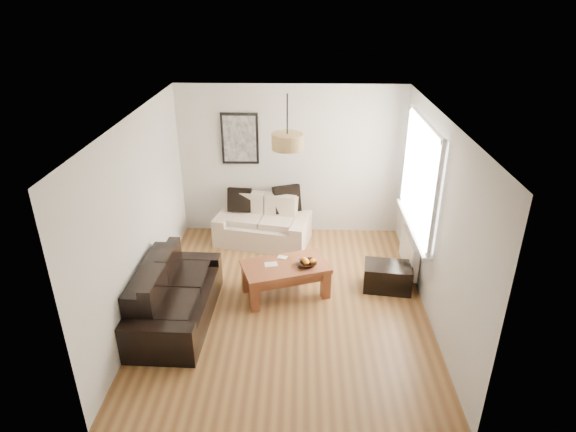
{
  "coord_description": "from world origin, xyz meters",
  "views": [
    {
      "loc": [
        0.18,
        -5.61,
        4.0
      ],
      "look_at": [
        0.0,
        0.6,
        1.05
      ],
      "focal_mm": 30.27,
      "sensor_mm": 36.0,
      "label": 1
    }
  ],
  "objects_px": {
    "coffee_table": "(285,279)",
    "loveseat_cream": "(263,221)",
    "sofa_leather": "(175,294)",
    "ottoman": "(388,277)"
  },
  "relations": [
    {
      "from": "loveseat_cream",
      "to": "ottoman",
      "type": "distance_m",
      "value": 2.37
    },
    {
      "from": "sofa_leather",
      "to": "coffee_table",
      "type": "height_order",
      "value": "sofa_leather"
    },
    {
      "from": "sofa_leather",
      "to": "ottoman",
      "type": "xyz_separation_m",
      "value": [
        2.88,
        0.81,
        -0.2
      ]
    },
    {
      "from": "loveseat_cream",
      "to": "coffee_table",
      "type": "xyz_separation_m",
      "value": [
        0.44,
        -1.57,
        -0.14
      ]
    },
    {
      "from": "sofa_leather",
      "to": "ottoman",
      "type": "distance_m",
      "value": 3.0
    },
    {
      "from": "coffee_table",
      "to": "loveseat_cream",
      "type": "bearing_deg",
      "value": 105.51
    },
    {
      "from": "ottoman",
      "to": "loveseat_cream",
      "type": "bearing_deg",
      "value": 144.05
    },
    {
      "from": "loveseat_cream",
      "to": "coffee_table",
      "type": "relative_size",
      "value": 1.31
    },
    {
      "from": "sofa_leather",
      "to": "ottoman",
      "type": "height_order",
      "value": "sofa_leather"
    },
    {
      "from": "loveseat_cream",
      "to": "coffee_table",
      "type": "distance_m",
      "value": 1.64
    }
  ]
}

